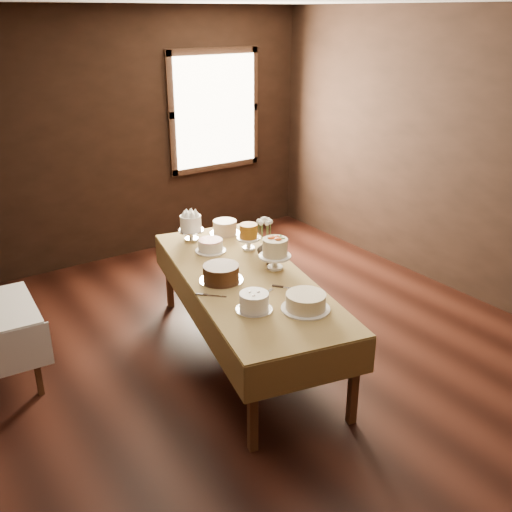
% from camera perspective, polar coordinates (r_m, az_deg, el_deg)
% --- Properties ---
extents(floor, '(5.00, 6.00, 0.01)m').
position_cam_1_polar(floor, '(4.86, 1.37, -11.13)').
color(floor, black).
rests_on(floor, ground).
extents(wall_back, '(5.00, 0.02, 2.80)m').
position_cam_1_polar(wall_back, '(6.82, -13.81, 11.10)').
color(wall_back, black).
rests_on(wall_back, ground).
extents(wall_right, '(0.02, 6.00, 2.80)m').
position_cam_1_polar(wall_right, '(6.02, 21.38, 8.67)').
color(wall_right, black).
rests_on(wall_right, ground).
extents(window, '(1.10, 0.05, 1.30)m').
position_cam_1_polar(window, '(7.29, -4.01, 14.02)').
color(window, '#FFEABF').
rests_on(window, wall_back).
extents(display_table, '(1.44, 2.54, 0.74)m').
position_cam_1_polar(display_table, '(4.73, -1.03, -2.60)').
color(display_table, '#462916').
rests_on(display_table, ground).
extents(cake_meringue, '(0.27, 0.27, 0.25)m').
position_cam_1_polar(cake_meringue, '(5.44, -6.41, 2.70)').
color(cake_meringue, silver).
rests_on(cake_meringue, display_table).
extents(cake_speckled, '(0.30, 0.30, 0.14)m').
position_cam_1_polar(cake_speckled, '(5.58, -3.08, 2.79)').
color(cake_speckled, silver).
rests_on(cake_speckled, display_table).
extents(cake_lattice, '(0.30, 0.30, 0.10)m').
position_cam_1_polar(cake_lattice, '(5.18, -4.49, 0.95)').
color(cake_lattice, white).
rests_on(cake_lattice, display_table).
extents(cake_caramel, '(0.21, 0.21, 0.25)m').
position_cam_1_polar(cake_caramel, '(5.20, -0.74, 1.78)').
color(cake_caramel, white).
rests_on(cake_caramel, display_table).
extents(cake_chocolate, '(0.37, 0.37, 0.14)m').
position_cam_1_polar(cake_chocolate, '(4.60, -3.45, -1.74)').
color(cake_chocolate, silver).
rests_on(cake_chocolate, display_table).
extents(cake_flowers, '(0.28, 0.28, 0.28)m').
position_cam_1_polar(cake_flowers, '(4.80, 1.87, 0.08)').
color(cake_flowers, white).
rests_on(cake_flowers, display_table).
extents(cake_swirl, '(0.27, 0.27, 0.14)m').
position_cam_1_polar(cake_swirl, '(4.15, -0.19, -4.58)').
color(cake_swirl, silver).
rests_on(cake_swirl, display_table).
extents(cake_cream, '(0.41, 0.41, 0.12)m').
position_cam_1_polar(cake_cream, '(4.19, 4.91, -4.54)').
color(cake_cream, white).
rests_on(cake_cream, display_table).
extents(cake_server_a, '(0.24, 0.09, 0.01)m').
position_cam_1_polar(cake_server_a, '(4.44, 1.08, -3.56)').
color(cake_server_a, silver).
rests_on(cake_server_a, display_table).
extents(cake_server_b, '(0.17, 0.20, 0.01)m').
position_cam_1_polar(cake_server_b, '(4.50, 3.63, -3.20)').
color(cake_server_b, silver).
rests_on(cake_server_b, display_table).
extents(cake_server_c, '(0.13, 0.23, 0.01)m').
position_cam_1_polar(cake_server_c, '(4.89, -2.96, -0.96)').
color(cake_server_c, silver).
rests_on(cake_server_c, display_table).
extents(cake_server_d, '(0.16, 0.21, 0.01)m').
position_cam_1_polar(cake_server_d, '(5.06, 1.15, -0.10)').
color(cake_server_d, silver).
rests_on(cake_server_d, display_table).
extents(cake_server_e, '(0.19, 0.19, 0.01)m').
position_cam_1_polar(cake_server_e, '(4.39, -3.86, -3.95)').
color(cake_server_e, silver).
rests_on(cake_server_e, display_table).
extents(flower_vase, '(0.18, 0.18, 0.14)m').
position_cam_1_polar(flower_vase, '(5.07, 0.84, 0.74)').
color(flower_vase, '#2D2823').
rests_on(flower_vase, display_table).
extents(flower_bouquet, '(0.14, 0.14, 0.20)m').
position_cam_1_polar(flower_bouquet, '(5.00, 0.86, 2.75)').
color(flower_bouquet, white).
rests_on(flower_bouquet, flower_vase).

